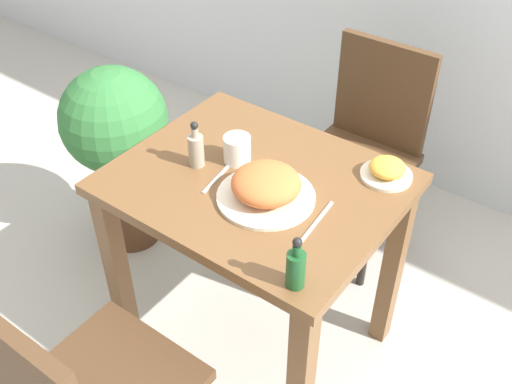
{
  "coord_description": "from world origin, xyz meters",
  "views": [
    {
      "loc": [
        0.84,
        -1.14,
        1.87
      ],
      "look_at": [
        0.0,
        0.0,
        0.71
      ],
      "focal_mm": 42.0,
      "sensor_mm": 36.0,
      "label": 1
    }
  ],
  "objects_px": {
    "side_plate": "(387,170)",
    "condiment_bottle": "(196,149)",
    "chair_far": "(365,141)",
    "potted_plant_left": "(117,138)",
    "drink_cup": "(237,149)",
    "food_plate": "(266,186)",
    "sauce_bottle": "(296,268)"
  },
  "relations": [
    {
      "from": "sauce_bottle",
      "to": "potted_plant_left",
      "type": "bearing_deg",
      "value": 159.68
    },
    {
      "from": "food_plate",
      "to": "potted_plant_left",
      "type": "distance_m",
      "value": 0.92
    },
    {
      "from": "drink_cup",
      "to": "chair_far",
      "type": "bearing_deg",
      "value": 81.17
    },
    {
      "from": "side_plate",
      "to": "drink_cup",
      "type": "distance_m",
      "value": 0.46
    },
    {
      "from": "potted_plant_left",
      "to": "food_plate",
      "type": "bearing_deg",
      "value": -12.13
    },
    {
      "from": "food_plate",
      "to": "sauce_bottle",
      "type": "distance_m",
      "value": 0.34
    },
    {
      "from": "food_plate",
      "to": "side_plate",
      "type": "xyz_separation_m",
      "value": [
        0.23,
        0.3,
        -0.02
      ]
    },
    {
      "from": "sauce_bottle",
      "to": "potted_plant_left",
      "type": "xyz_separation_m",
      "value": [
        -1.11,
        0.41,
        -0.3
      ]
    },
    {
      "from": "chair_far",
      "to": "drink_cup",
      "type": "height_order",
      "value": "chair_far"
    },
    {
      "from": "sauce_bottle",
      "to": "potted_plant_left",
      "type": "height_order",
      "value": "sauce_bottle"
    },
    {
      "from": "chair_far",
      "to": "side_plate",
      "type": "bearing_deg",
      "value": -58.57
    },
    {
      "from": "side_plate",
      "to": "potted_plant_left",
      "type": "bearing_deg",
      "value": -174.17
    },
    {
      "from": "drink_cup",
      "to": "condiment_bottle",
      "type": "bearing_deg",
      "value": -134.84
    },
    {
      "from": "sauce_bottle",
      "to": "condiment_bottle",
      "type": "xyz_separation_m",
      "value": [
        -0.52,
        0.23,
        0.0
      ]
    },
    {
      "from": "side_plate",
      "to": "sauce_bottle",
      "type": "bearing_deg",
      "value": -88.2
    },
    {
      "from": "food_plate",
      "to": "drink_cup",
      "type": "xyz_separation_m",
      "value": [
        -0.18,
        0.1,
        -0.0
      ]
    },
    {
      "from": "food_plate",
      "to": "condiment_bottle",
      "type": "xyz_separation_m",
      "value": [
        -0.27,
        0.01,
        0.02
      ]
    },
    {
      "from": "chair_far",
      "to": "sauce_bottle",
      "type": "xyz_separation_m",
      "value": [
        0.32,
        -1.02,
        0.33
      ]
    },
    {
      "from": "chair_far",
      "to": "side_plate",
      "type": "height_order",
      "value": "chair_far"
    },
    {
      "from": "drink_cup",
      "to": "potted_plant_left",
      "type": "bearing_deg",
      "value": 172.56
    },
    {
      "from": "food_plate",
      "to": "condiment_bottle",
      "type": "bearing_deg",
      "value": 178.52
    },
    {
      "from": "side_plate",
      "to": "condiment_bottle",
      "type": "distance_m",
      "value": 0.58
    },
    {
      "from": "sauce_bottle",
      "to": "drink_cup",
      "type": "bearing_deg",
      "value": 143.02
    },
    {
      "from": "side_plate",
      "to": "potted_plant_left",
      "type": "height_order",
      "value": "same"
    },
    {
      "from": "chair_far",
      "to": "drink_cup",
      "type": "bearing_deg",
      "value": -98.83
    },
    {
      "from": "side_plate",
      "to": "condiment_bottle",
      "type": "bearing_deg",
      "value": -149.89
    },
    {
      "from": "sauce_bottle",
      "to": "potted_plant_left",
      "type": "distance_m",
      "value": 1.22
    },
    {
      "from": "side_plate",
      "to": "potted_plant_left",
      "type": "relative_size",
      "value": 0.19
    },
    {
      "from": "condiment_bottle",
      "to": "potted_plant_left",
      "type": "height_order",
      "value": "condiment_bottle"
    },
    {
      "from": "food_plate",
      "to": "side_plate",
      "type": "distance_m",
      "value": 0.38
    },
    {
      "from": "chair_far",
      "to": "potted_plant_left",
      "type": "relative_size",
      "value": 1.07
    },
    {
      "from": "drink_cup",
      "to": "sauce_bottle",
      "type": "height_order",
      "value": "sauce_bottle"
    }
  ]
}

